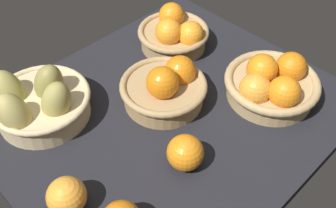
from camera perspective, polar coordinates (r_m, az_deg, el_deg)
The scene contains 7 objects.
market_tray at distance 101.33cm, azimuth -0.03°, elevation -1.48°, with size 84.00×72.00×3.00cm, color black.
basket_near_right at distance 103.78cm, azimuth 14.74°, elevation 2.83°, with size 24.34×24.34×11.53cm.
basket_far_right at distance 117.68cm, azimuth 0.95°, elevation 10.15°, with size 20.97×20.97×11.21cm.
basket_center at distance 99.72cm, azimuth -0.34°, elevation 2.44°, with size 22.13×22.13×12.35cm.
basket_far_left_pears at distance 100.19cm, azimuth -18.12°, elevation 0.24°, with size 24.07×24.07×14.37cm.
loose_orange_front_gap at distance 82.70cm, azimuth -14.42°, elevation -12.77°, with size 8.12×8.12×8.12cm, color #F49E33.
loose_orange_side_gap at distance 86.35cm, azimuth 2.50°, elevation -7.03°, with size 8.22×8.22×8.22cm, color orange.
Camera 1 is at (-48.50, -49.23, 75.60)cm, focal length 42.24 mm.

